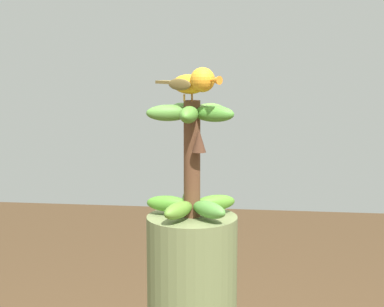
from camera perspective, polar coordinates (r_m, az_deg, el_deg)
banana_bunch at (r=1.61m, az=0.02°, el=-0.49°), size 0.25×0.24×0.31m
perched_bird at (r=1.56m, az=0.21°, el=6.56°), size 0.16×0.19×0.09m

